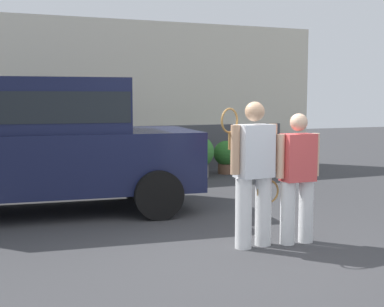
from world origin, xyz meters
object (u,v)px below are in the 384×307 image
(potted_plant_by_porch, at_px, (198,154))
(tennis_player_woman, at_px, (297,177))
(potted_plant_secondary, at_px, (226,155))
(parked_suv, at_px, (38,138))
(tennis_player_man, at_px, (254,172))

(potted_plant_by_porch, bearing_deg, tennis_player_woman, -99.84)
(tennis_player_woman, distance_m, potted_plant_secondary, 5.90)
(parked_suv, xyz_separation_m, potted_plant_secondary, (4.46, 2.69, -0.72))
(tennis_player_man, relative_size, potted_plant_secondary, 2.24)
(parked_suv, height_order, potted_plant_by_porch, parked_suv)
(parked_suv, xyz_separation_m, tennis_player_man, (2.15, -2.88, -0.25))
(tennis_player_man, distance_m, potted_plant_by_porch, 5.50)
(tennis_player_woman, bearing_deg, parked_suv, -46.90)
(tennis_player_man, height_order, tennis_player_woman, tennis_player_man)
(tennis_player_man, xyz_separation_m, tennis_player_woman, (0.56, -0.06, -0.08))
(tennis_player_woman, height_order, potted_plant_secondary, tennis_player_woman)
(parked_suv, relative_size, tennis_player_man, 2.77)
(tennis_player_man, bearing_deg, parked_suv, -59.93)
(tennis_player_man, bearing_deg, potted_plant_by_porch, -112.51)
(tennis_player_man, xyz_separation_m, potted_plant_by_porch, (1.49, 5.28, -0.39))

